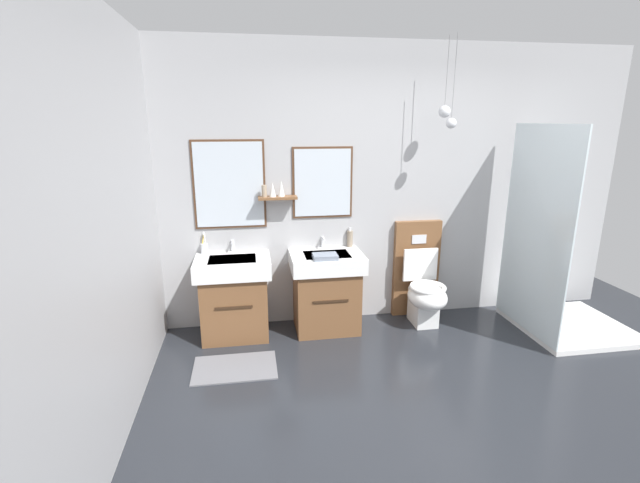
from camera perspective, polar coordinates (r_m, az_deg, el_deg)
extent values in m
cube|color=#23262B|center=(3.43, 18.99, -21.95)|extent=(5.97, 5.07, 0.10)
cube|color=#A8A8AA|center=(4.52, 9.40, 7.03)|extent=(4.77, 0.12, 2.69)
cube|color=#4C301E|center=(4.22, -11.52, 7.14)|extent=(0.66, 0.02, 0.82)
cube|color=silver|center=(4.21, -11.53, 7.12)|extent=(0.62, 0.01, 0.78)
cube|color=#4C301E|center=(4.27, 0.33, 7.54)|extent=(0.58, 0.02, 0.67)
cube|color=silver|center=(4.26, 0.35, 7.52)|extent=(0.54, 0.01, 0.63)
cube|color=brown|center=(4.17, -5.45, 5.61)|extent=(0.36, 0.14, 0.02)
cylinder|color=gray|center=(4.14, -7.16, 6.43)|extent=(0.05, 0.05, 0.11)
cone|color=white|center=(4.14, -6.09, 6.60)|extent=(0.06, 0.06, 0.13)
cone|color=white|center=(4.16, -4.98, 6.79)|extent=(0.06, 0.06, 0.15)
cylinder|color=gray|center=(4.25, 16.87, 19.63)|extent=(0.01, 0.01, 0.69)
sphere|color=silver|center=(4.23, 16.45, 14.30)|extent=(0.09, 0.09, 0.09)
cylinder|color=gray|center=(4.35, 15.99, 20.24)|extent=(0.01, 0.01, 0.59)
sphere|color=silver|center=(4.33, 15.65, 15.71)|extent=(0.11, 0.11, 0.11)
cube|color=#A8A8AA|center=(2.60, -29.00, -0.70)|extent=(0.12, 3.87, 2.69)
cube|color=slate|center=(3.88, -10.82, -15.58)|extent=(0.68, 0.44, 0.01)
cube|color=brown|center=(4.29, -10.85, -7.90)|extent=(0.60, 0.48, 0.62)
cube|color=#342214|center=(4.04, -10.97, -8.29)|extent=(0.33, 0.01, 0.02)
cube|color=white|center=(4.16, -11.11, -3.05)|extent=(0.68, 0.53, 0.15)
cube|color=silver|center=(4.11, -11.16, -2.39)|extent=(0.42, 0.29, 0.03)
cylinder|color=silver|center=(4.33, -11.12, -0.53)|extent=(0.03, 0.03, 0.11)
cylinder|color=silver|center=(4.26, -11.17, -0.11)|extent=(0.02, 0.11, 0.02)
cube|color=brown|center=(4.35, 0.79, -7.32)|extent=(0.60, 0.48, 0.62)
cube|color=#342214|center=(4.10, 1.40, -7.66)|extent=(0.33, 0.01, 0.02)
cube|color=white|center=(4.22, 0.81, -2.51)|extent=(0.68, 0.53, 0.15)
cube|color=silver|center=(4.17, 0.89, -1.85)|extent=(0.42, 0.29, 0.03)
cylinder|color=silver|center=(4.38, 0.33, -0.04)|extent=(0.03, 0.03, 0.11)
cylinder|color=silver|center=(4.32, 0.45, 0.38)|extent=(0.02, 0.11, 0.02)
cube|color=brown|center=(4.73, 12.11, -3.30)|extent=(0.48, 0.10, 1.00)
cube|color=silver|center=(4.59, 12.57, 0.28)|extent=(0.15, 0.01, 0.09)
cube|color=white|center=(4.61, 13.07, -8.21)|extent=(0.22, 0.30, 0.34)
ellipsoid|color=white|center=(4.49, 13.57, -6.85)|extent=(0.37, 0.46, 0.24)
torus|color=white|center=(4.46, 13.64, -5.71)|extent=(0.35, 0.35, 0.04)
cube|color=white|center=(4.59, 12.72, -2.90)|extent=(0.35, 0.03, 0.33)
cylinder|color=silver|center=(4.32, -14.58, -0.88)|extent=(0.07, 0.07, 0.09)
cylinder|color=white|center=(4.31, -14.46, -0.22)|extent=(0.02, 0.01, 0.16)
cube|color=white|center=(4.29, -14.58, 0.78)|extent=(0.01, 0.02, 0.03)
cylinder|color=yellow|center=(4.31, -14.79, -0.14)|extent=(0.04, 0.03, 0.17)
cube|color=white|center=(4.30, -14.68, 0.99)|extent=(0.02, 0.02, 0.03)
cylinder|color=gray|center=(4.41, 3.84, 0.35)|extent=(0.06, 0.06, 0.16)
cylinder|color=silver|center=(4.39, 3.86, 1.59)|extent=(0.02, 0.02, 0.04)
cube|color=gray|center=(4.02, 0.67, -1.94)|extent=(0.22, 0.16, 0.04)
cube|color=white|center=(5.09, 29.33, -9.38)|extent=(1.00, 0.96, 0.05)
cube|color=silver|center=(4.50, 25.92, 1.15)|extent=(0.02, 0.96, 1.90)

